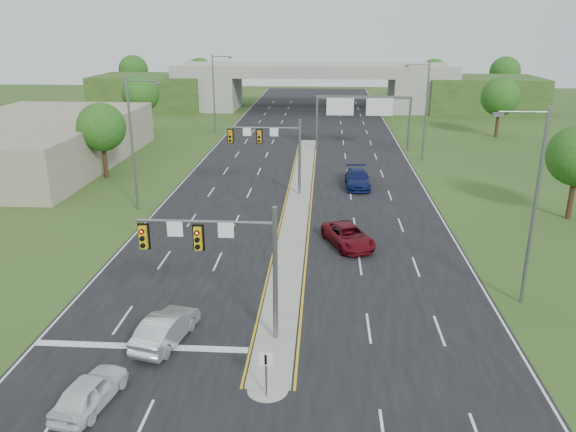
% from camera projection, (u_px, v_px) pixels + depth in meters
% --- Properties ---
extents(ground, '(240.00, 240.00, 0.00)m').
position_uv_depth(ground, '(276.00, 341.00, 27.89)').
color(ground, '#27491A').
rests_on(ground, ground).
extents(road, '(24.00, 160.00, 0.02)m').
position_uv_depth(road, '(304.00, 169.00, 60.92)').
color(road, black).
rests_on(road, ground).
extents(median, '(2.00, 54.00, 0.16)m').
position_uv_depth(median, '(298.00, 201.00, 49.56)').
color(median, gray).
rests_on(median, road).
extents(median_nose, '(2.00, 2.00, 0.16)m').
position_uv_depth(median_nose, '(268.00, 388.00, 24.08)').
color(median_nose, gray).
rests_on(median_nose, road).
extents(lane_markings, '(23.72, 160.00, 0.01)m').
position_uv_depth(lane_markings, '(295.00, 184.00, 55.21)').
color(lane_markings, gold).
rests_on(lane_markings, road).
extents(signal_mast_near, '(6.62, 0.60, 7.00)m').
position_uv_depth(signal_mast_near, '(227.00, 252.00, 26.42)').
color(signal_mast_near, slate).
rests_on(signal_mast_near, ground).
extents(signal_mast_far, '(6.62, 0.60, 7.00)m').
position_uv_depth(signal_mast_far, '(274.00, 145.00, 50.02)').
color(signal_mast_far, slate).
rests_on(signal_mast_far, ground).
extents(keep_right_sign, '(0.60, 0.13, 2.20)m').
position_uv_depth(keep_right_sign, '(266.00, 367.00, 23.12)').
color(keep_right_sign, slate).
rests_on(keep_right_sign, ground).
extents(sign_gantry, '(11.58, 0.44, 6.67)m').
position_uv_depth(sign_gantry, '(362.00, 108.00, 68.17)').
color(sign_gantry, slate).
rests_on(sign_gantry, ground).
extents(overpass, '(80.00, 14.00, 8.10)m').
position_uv_depth(overpass, '(314.00, 90.00, 102.24)').
color(overpass, gray).
rests_on(overpass, ground).
extents(lightpole_l_mid, '(2.85, 0.25, 11.00)m').
position_uv_depth(lightpole_l_mid, '(134.00, 138.00, 45.61)').
color(lightpole_l_mid, slate).
rests_on(lightpole_l_mid, ground).
extents(lightpole_l_far, '(2.85, 0.25, 11.00)m').
position_uv_depth(lightpole_l_far, '(215.00, 90.00, 78.65)').
color(lightpole_l_far, slate).
rests_on(lightpole_l_far, ground).
extents(lightpole_r_near, '(2.85, 0.25, 11.00)m').
position_uv_depth(lightpole_r_near, '(532.00, 199.00, 29.79)').
color(lightpole_r_near, slate).
rests_on(lightpole_r_near, ground).
extents(lightpole_r_far, '(2.85, 0.25, 11.00)m').
position_uv_depth(lightpole_r_far, '(424.00, 107.00, 62.83)').
color(lightpole_r_far, slate).
rests_on(lightpole_r_far, ground).
extents(tree_l_near, '(4.80, 4.80, 7.60)m').
position_uv_depth(tree_l_near, '(101.00, 127.00, 55.77)').
color(tree_l_near, '#382316').
rests_on(tree_l_near, ground).
extents(tree_l_mid, '(5.20, 5.20, 8.12)m').
position_uv_depth(tree_l_mid, '(141.00, 94.00, 79.51)').
color(tree_l_mid, '#382316').
rests_on(tree_l_mid, ground).
extents(tree_r_mid, '(5.20, 5.20, 8.12)m').
position_uv_depth(tree_r_mid, '(500.00, 97.00, 76.39)').
color(tree_r_mid, '#382316').
rests_on(tree_r_mid, ground).
extents(tree_back_a, '(6.00, 6.00, 8.85)m').
position_uv_depth(tree_back_a, '(133.00, 70.00, 117.09)').
color(tree_back_a, '#382316').
rests_on(tree_back_a, ground).
extents(tree_back_b, '(5.60, 5.60, 8.32)m').
position_uv_depth(tree_back_b, '(200.00, 72.00, 116.32)').
color(tree_back_b, '#382316').
rests_on(tree_back_b, ground).
extents(tree_back_c, '(5.60, 5.60, 8.32)m').
position_uv_depth(tree_back_c, '(434.00, 73.00, 113.32)').
color(tree_back_c, '#382316').
rests_on(tree_back_c, ground).
extents(tree_back_d, '(6.00, 6.00, 8.85)m').
position_uv_depth(tree_back_d, '(505.00, 72.00, 112.34)').
color(tree_back_d, '#382316').
rests_on(tree_back_d, ground).
extents(commercial_building, '(18.00, 30.00, 5.00)m').
position_uv_depth(commercial_building, '(33.00, 143.00, 61.98)').
color(commercial_building, gray).
rests_on(commercial_building, ground).
extents(car_white, '(2.31, 4.24, 1.37)m').
position_uv_depth(car_white, '(90.00, 391.00, 22.93)').
color(car_white, silver).
rests_on(car_white, road).
extents(car_silver, '(2.56, 4.82, 1.51)m').
position_uv_depth(car_silver, '(166.00, 328.00, 27.51)').
color(car_silver, '#ADB0B5').
rests_on(car_silver, road).
extents(car_far_a, '(4.16, 5.80, 1.47)m').
position_uv_depth(car_far_a, '(348.00, 236.00, 39.58)').
color(car_far_a, '#590811').
rests_on(car_far_a, road).
extents(car_far_b, '(2.33, 5.60, 1.62)m').
position_uv_depth(car_far_b, '(357.00, 179.00, 53.92)').
color(car_far_b, '#0C154B').
rests_on(car_far_b, road).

